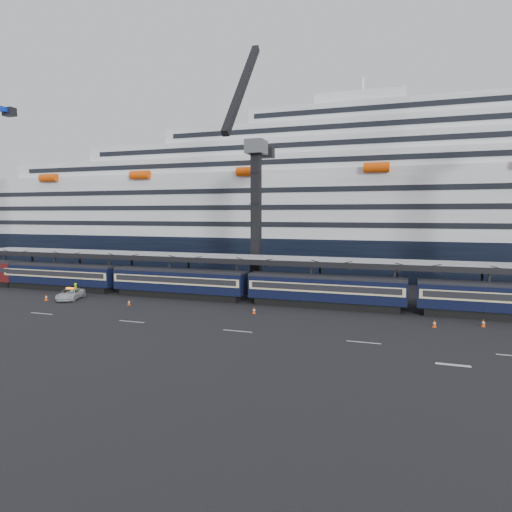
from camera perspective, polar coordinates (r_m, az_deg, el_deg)
The scene contains 13 objects.
ground at distance 45.90m, azimuth 16.33°, elevation -9.24°, with size 260.00×260.00×0.00m, color black.
lane_markings at distance 41.30m, azimuth 27.57°, elevation -11.26°, with size 111.00×4.27×0.02m.
train at distance 55.58m, azimuth 12.08°, elevation -4.30°, with size 133.05×3.00×4.05m.
canopy at distance 58.78m, azimuth 17.11°, elevation -0.90°, with size 130.00×6.25×5.53m.
cruise_ship at distance 90.48m, azimuth 17.24°, elevation 5.68°, with size 214.09×28.84×34.00m.
crane_dark_near at distance 66.70m, azimuth -0.10°, elevation 5.79°, with size 4.50×17.75×35.08m.
pickup_truck at distance 65.62m, azimuth -22.20°, elevation -4.43°, with size 2.39×5.18×1.44m, color silver.
worker at distance 67.06m, azimuth -21.59°, elevation -3.98°, with size 0.71×0.47×1.96m, color #ABE20B.
traffic_cone_a at distance 66.19m, azimuth -24.76°, elevation -4.71°, with size 0.42×0.42×0.83m.
traffic_cone_b at distance 59.37m, azimuth -15.60°, elevation -5.60°, with size 0.34×0.34×0.68m.
traffic_cone_c at distance 52.41m, azimuth -0.25°, elevation -6.79°, with size 0.39×0.39×0.78m.
traffic_cone_d at distance 51.79m, azimuth 26.55°, elevation -7.48°, with size 0.40×0.40×0.81m.
traffic_cone_e at distance 49.61m, azimuth 21.41°, elevation -7.84°, with size 0.40×0.40×0.79m.
Camera 1 is at (1.83, -44.44, 11.35)m, focal length 32.00 mm.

